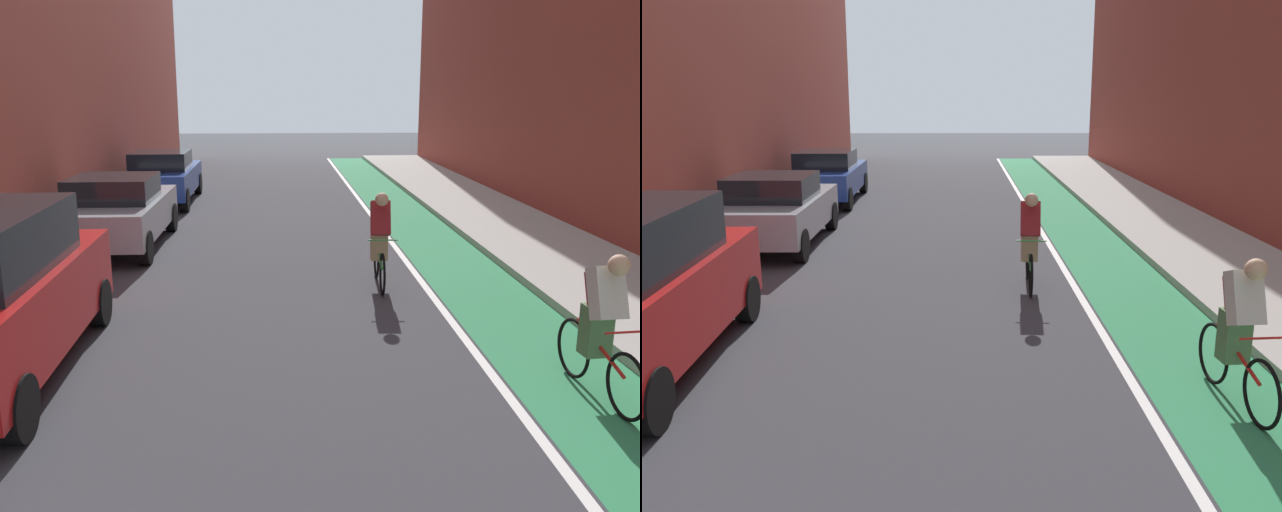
% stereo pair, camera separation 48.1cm
% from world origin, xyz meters
% --- Properties ---
extents(ground_plane, '(83.46, 83.46, 0.00)m').
position_xyz_m(ground_plane, '(0.00, 14.97, 0.00)').
color(ground_plane, '#38383D').
extents(bike_lane_paint, '(1.60, 37.94, 0.00)m').
position_xyz_m(bike_lane_paint, '(3.51, 16.97, 0.00)').
color(bike_lane_paint, '#2D8451').
rests_on(bike_lane_paint, ground).
extents(lane_divider_stripe, '(0.12, 37.94, 0.00)m').
position_xyz_m(lane_divider_stripe, '(2.61, 16.97, 0.00)').
color(lane_divider_stripe, white).
rests_on(lane_divider_stripe, ground).
extents(sidewalk_right, '(2.78, 37.94, 0.14)m').
position_xyz_m(sidewalk_right, '(5.70, 16.97, 0.07)').
color(sidewalk_right, '#A8A59E').
rests_on(sidewalk_right, ground).
extents(parked_sedan_silver, '(1.94, 4.28, 1.53)m').
position_xyz_m(parked_sedan_silver, '(-3.27, 16.96, 0.79)').
color(parked_sedan_silver, '#9EA0A8').
rests_on(parked_sedan_silver, ground).
extents(parked_sedan_blue, '(1.91, 4.53, 1.53)m').
position_xyz_m(parked_sedan_blue, '(-3.26, 22.80, 0.79)').
color(parked_sedan_blue, navy).
rests_on(parked_sedan_blue, ground).
extents(cyclist_mid, '(0.48, 1.74, 1.63)m').
position_xyz_m(cyclist_mid, '(3.56, 9.38, 0.85)').
color(cyclist_mid, black).
rests_on(cyclist_mid, ground).
extents(cyclist_trailing, '(0.48, 1.74, 1.63)m').
position_xyz_m(cyclist_trailing, '(1.84, 13.72, 0.81)').
color(cyclist_trailing, black).
rests_on(cyclist_trailing, ground).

